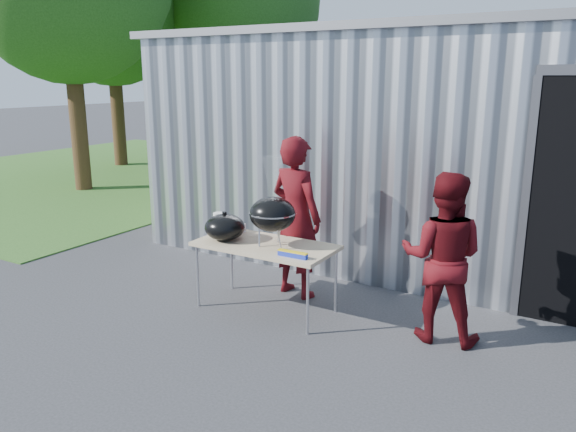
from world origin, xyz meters
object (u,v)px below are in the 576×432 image
Objects in this scene: folding_table at (266,247)px; person_bystander at (442,258)px; kettle_grill at (272,208)px; person_cook at (296,217)px.

person_bystander is at bearing 8.57° from folding_table.
kettle_grill is 0.51× the size of person_cook.
folding_table is at bearing 95.76° from person_cook.
person_cook is 1.79m from person_bystander.
kettle_grill reaches higher than person_bystander.
kettle_grill is at bearing 106.91° from person_cook.
kettle_grill is 0.58× the size of person_bystander.
kettle_grill is 1.77m from person_bystander.
folding_table is 1.84m from person_bystander.
kettle_grill is at bearing -17.19° from folding_table.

